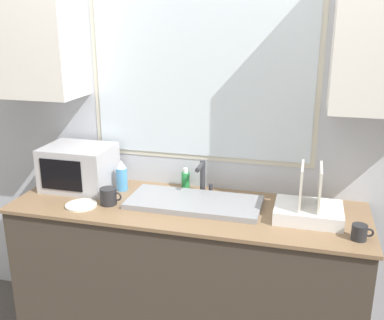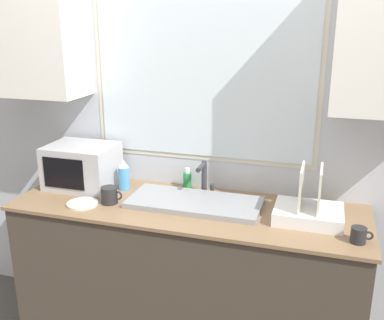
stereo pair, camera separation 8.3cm
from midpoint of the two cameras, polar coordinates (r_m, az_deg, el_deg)
name	(u,v)px [view 2 (the right image)]	position (r m, az deg, el deg)	size (l,w,h in m)	color
countertop	(188,278)	(2.74, 0.33, -14.71)	(1.97, 0.65, 0.92)	#42382D
wall_back	(202,108)	(2.65, 2.23, 6.68)	(6.00, 0.38, 2.60)	silver
sink_basin	(195,202)	(2.53, 1.29, -5.41)	(0.74, 0.33, 0.03)	gray
faucet	(204,175)	(2.65, 2.45, -1.94)	(0.08, 0.15, 0.20)	#333338
microwave	(82,166)	(2.84, -12.99, -0.74)	(0.40, 0.32, 0.26)	#B2B2B7
dish_rack	(309,210)	(2.41, 15.56, -6.19)	(0.35, 0.27, 0.29)	white
spray_bottle	(124,175)	(2.75, -7.81, -1.89)	(0.07, 0.07, 0.19)	#4C99D8
soap_bottle	(187,180)	(2.74, 0.28, -2.55)	(0.05, 0.05, 0.13)	#268C3F
mug_near_sink	(110,195)	(2.57, -9.52, -4.44)	(0.13, 0.09, 0.10)	#262628
mug_by_rack	(359,235)	(2.27, 21.44, -8.88)	(0.10, 0.07, 0.08)	#262628
small_plate	(82,204)	(2.60, -12.85, -5.43)	(0.17, 0.17, 0.01)	silver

